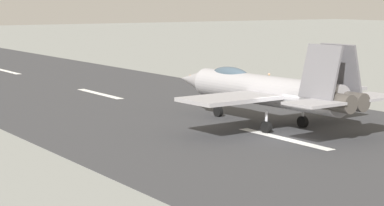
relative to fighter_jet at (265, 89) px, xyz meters
name	(u,v)px	position (x,y,z in m)	size (l,w,h in m)	color
ground_plane	(283,139)	(-3.99, 1.80, -2.44)	(400.00, 400.00, 0.00)	gray
runway_strip	(284,139)	(-4.01, 1.80, -2.43)	(240.00, 26.00, 0.02)	#363639
fighter_jet	(265,89)	(0.00, 0.00, 0.00)	(17.30, 13.81, 5.64)	#9A989C
crew_person	(269,83)	(13.67, -11.53, -1.59)	(0.70, 0.36, 1.72)	#1E2338
marker_cone_mid	(303,95)	(8.70, -11.20, -2.17)	(0.44, 0.44, 0.55)	orange
marker_cone_far	(190,77)	(26.11, -11.20, -2.17)	(0.44, 0.44, 0.55)	orange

